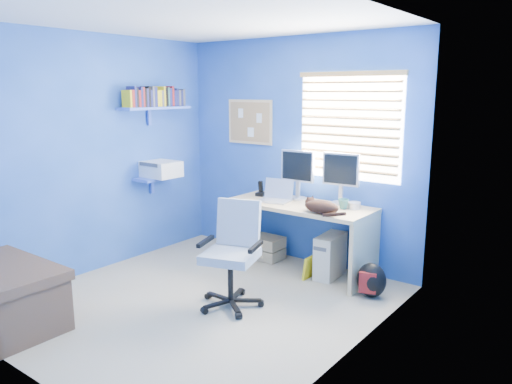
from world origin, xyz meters
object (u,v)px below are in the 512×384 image
Objects in this scene: office_chair at (232,267)px; tower_pc at (330,256)px; laptop at (274,191)px; cat at (322,207)px; desk at (299,237)px.

tower_pc is at bearing 72.46° from office_chair.
tower_pc is at bearing 0.11° from laptop.
cat is 0.64m from tower_pc.
laptop reaches higher than tower_pc.
desk is 4.76× the size of laptop.
laptop is at bearing -174.05° from tower_pc.
desk is 0.63m from cat.
laptop is 0.91× the size of cat.
office_chair is (0.27, -1.03, -0.50)m from laptop.
desk is 0.56m from laptop.
tower_pc is (0.36, 0.05, -0.14)m from desk.
laptop is at bearing 104.76° from office_chair.
office_chair is at bearing -91.28° from cat.
office_chair reaches higher than desk.
laptop reaches higher than cat.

